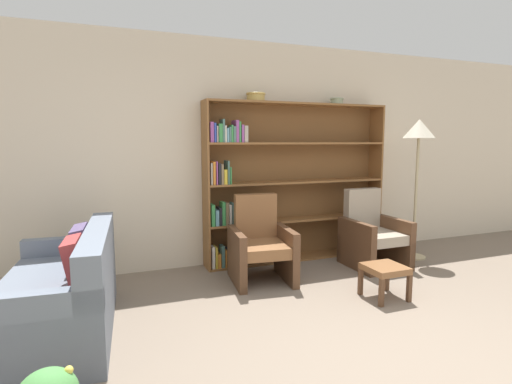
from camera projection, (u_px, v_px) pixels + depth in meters
The scene contains 10 objects.
ground_plane at pixel (406, 372), 2.65m from camera, with size 24.00×24.00×0.00m, color #7A6B5B.
wall_back at pixel (256, 154), 5.07m from camera, with size 12.00×0.06×2.75m.
bookshelf at pixel (282, 185), 5.08m from camera, with size 2.43×0.30×2.01m.
bowl_copper at pixel (256, 97), 4.78m from camera, with size 0.24×0.24×0.10m.
bowl_sage at pixel (337, 101), 5.19m from camera, with size 0.18×0.18×0.08m.
couch at pixel (63, 296), 3.17m from camera, with size 0.91×1.65×0.83m.
armchair_leather at pixel (260, 245), 4.40m from camera, with size 0.71×0.75×0.93m.
armchair_cushioned at pixel (372, 234), 4.93m from camera, with size 0.65×0.69×0.93m.
floor_lamp at pixel (419, 138), 5.10m from camera, with size 0.40×0.40×1.81m.
footstool at pixel (385, 271), 3.89m from camera, with size 0.36×0.36×0.33m.
Camera 1 is at (-1.82, -1.96, 1.53)m, focal length 28.00 mm.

